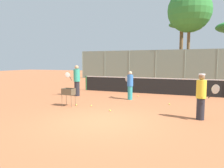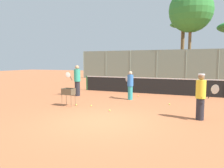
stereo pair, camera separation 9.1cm
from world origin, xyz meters
name	(u,v)px [view 1 (the left image)]	position (x,y,z in m)	size (l,w,h in m)	color
ground_plane	(102,121)	(0.00, 0.00, 0.00)	(80.00, 80.00, 0.00)	#B7663D
tennis_net	(148,85)	(0.00, 7.42, 0.56)	(9.49, 0.10, 1.07)	#26592D
back_fence	(170,65)	(0.00, 18.34, 1.74)	(22.49, 0.08, 3.47)	gray
tree_0	(182,28)	(0.70, 24.00, 6.54)	(3.40, 3.40, 7.44)	brown
tree_1	(190,11)	(1.80, 20.18, 7.91)	(4.94, 4.94, 10.41)	brown
player_white_outfit	(130,85)	(-0.43, 4.72, 0.82)	(0.67, 0.70, 1.60)	teal
player_red_cap	(201,96)	(3.24, 1.58, 0.88)	(0.79, 0.58, 1.69)	#26262D
player_yellow_shirt	(77,80)	(-3.90, 4.77, 0.98)	(0.90, 0.53, 1.90)	#26262D
ball_cart	(68,93)	(-2.60, 1.86, 0.63)	(0.56, 0.41, 0.86)	brown
tennis_ball_0	(91,106)	(-1.58, 2.23, 0.03)	(0.07, 0.07, 0.07)	#D1E54C
tennis_ball_1	(169,104)	(1.83, 4.03, 0.03)	(0.07, 0.07, 0.07)	#D1E54C
tennis_ball_2	(202,97)	(3.35, 7.09, 0.03)	(0.07, 0.07, 0.07)	#D1E54C
tennis_ball_3	(76,105)	(-2.34, 2.11, 0.03)	(0.07, 0.07, 0.07)	#D1E54C
tennis_ball_4	(110,110)	(-0.37, 1.62, 0.03)	(0.07, 0.07, 0.07)	#D1E54C
tennis_ball_5	(138,96)	(-0.29, 5.88, 0.03)	(0.07, 0.07, 0.07)	#D1E54C
parked_car	(219,74)	(5.26, 21.12, 0.66)	(4.20, 1.70, 1.60)	#3F4C8C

